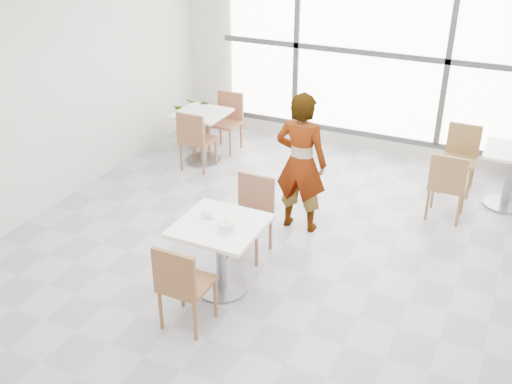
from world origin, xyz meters
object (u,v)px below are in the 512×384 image
at_px(bg_chair_right_near, 448,182).
at_px(bg_chair_right_far, 461,153).
at_px(bg_table_right, 511,170).
at_px(chair_far, 252,210).
at_px(coffee_cup, 206,215).
at_px(plant_left, 199,119).
at_px(bg_table_left, 202,129).
at_px(bg_chair_left_near, 195,137).
at_px(main_table, 221,244).
at_px(chair_near, 182,282).
at_px(oatmeal_bowl, 226,226).
at_px(person, 301,163).
at_px(bg_chair_left_far, 227,117).

relative_size(bg_chair_right_near, bg_chair_right_far, 1.00).
bearing_deg(bg_table_right, chair_far, -136.53).
distance_m(chair_far, bg_chair_right_far, 3.12).
height_order(coffee_cup, plant_left, coffee_cup).
height_order(bg_table_right, bg_chair_right_far, bg_chair_right_far).
bearing_deg(bg_chair_right_near, bg_table_left, -4.56).
distance_m(chair_far, coffee_cup, 0.79).
height_order(bg_chair_left_near, plant_left, bg_chair_left_near).
bearing_deg(bg_chair_right_far, bg_table_left, -169.16).
bearing_deg(main_table, chair_near, -92.31).
bearing_deg(chair_far, main_table, -86.79).
distance_m(main_table, chair_near, 0.67).
bearing_deg(main_table, bg_table_left, 123.38).
distance_m(coffee_cup, bg_chair_right_near, 3.03).
relative_size(oatmeal_bowl, person, 0.13).
bearing_deg(bg_chair_left_near, bg_chair_right_far, -163.72).
height_order(oatmeal_bowl, bg_chair_left_far, bg_chair_left_far).
bearing_deg(oatmeal_bowl, bg_chair_right_far, 64.15).
distance_m(coffee_cup, bg_table_right, 3.99).
xyz_separation_m(person, plant_left, (-2.37, 1.75, -0.43)).
height_order(chair_near, bg_chair_left_far, same).
bearing_deg(person, oatmeal_bowl, 84.06).
relative_size(bg_chair_left_far, bg_chair_right_far, 1.00).
relative_size(chair_far, oatmeal_bowl, 4.14).
distance_m(chair_far, bg_chair_left_far, 2.92).
bearing_deg(chair_near, coffee_cup, -78.43).
relative_size(oatmeal_bowl, coffee_cup, 1.32).
xyz_separation_m(oatmeal_bowl, bg_chair_right_far, (1.64, 3.40, -0.29)).
xyz_separation_m(chair_far, bg_table_left, (-1.71, 1.88, -0.01)).
bearing_deg(bg_chair_left_near, coffee_cup, 123.39).
distance_m(chair_far, bg_table_left, 2.54).
relative_size(bg_chair_left_far, bg_chair_right_near, 1.00).
height_order(bg_chair_left_near, bg_chair_right_far, same).
height_order(chair_near, plant_left, chair_near).
bearing_deg(chair_far, oatmeal_bowl, -79.94).
xyz_separation_m(chair_near, bg_chair_left_near, (-1.65, 2.99, 0.00)).
height_order(bg_table_left, bg_chair_left_far, bg_chair_left_far).
height_order(main_table, bg_table_right, same).
distance_m(bg_table_left, bg_table_right, 4.16).
bearing_deg(bg_chair_left_far, chair_far, -56.88).
xyz_separation_m(main_table, bg_chair_right_far, (1.75, 3.33, -0.02)).
relative_size(oatmeal_bowl, plant_left, 0.27).
bearing_deg(bg_chair_left_near, bg_table_left, -76.98).
bearing_deg(oatmeal_bowl, chair_near, -102.64).
relative_size(chair_near, chair_far, 1.00).
xyz_separation_m(chair_near, coffee_cup, (-0.15, 0.71, 0.28)).
xyz_separation_m(bg_table_left, bg_chair_left_near, (0.08, -0.33, 0.01)).
bearing_deg(bg_chair_right_far, plant_left, -178.49).
distance_m(main_table, bg_chair_left_far, 3.62).
relative_size(bg_table_left, bg_chair_left_near, 0.86).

